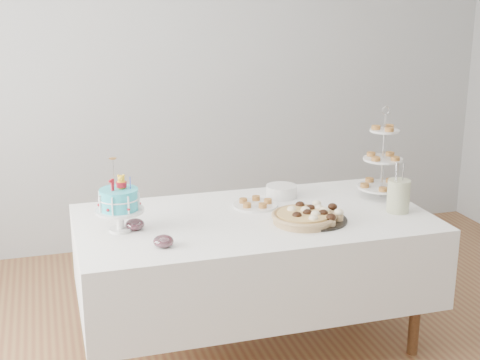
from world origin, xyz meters
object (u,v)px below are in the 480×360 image
object	(u,v)px
plate_stack	(281,191)
jam_bowl_a	(163,241)
pie	(304,217)
tiered_stand	(383,160)
cupcake_tray	(315,214)
utensil_pitcher	(399,195)
pastry_plate	(255,204)
table	(254,255)
jam_bowl_b	(135,225)
birthday_cake	(120,212)

from	to	relation	value
plate_stack	jam_bowl_a	bearing A→B (deg)	-144.45
pie	tiered_stand	distance (m)	0.71
cupcake_tray	utensil_pitcher	bearing A→B (deg)	1.00
pastry_plate	cupcake_tray	bearing A→B (deg)	-54.66
jam_bowl_a	pie	bearing A→B (deg)	9.22
table	pie	xyz separation A→B (m)	(0.22, -0.17, 0.26)
table	jam_bowl_b	distance (m)	0.70
pie	plate_stack	xyz separation A→B (m)	(0.04, 0.46, 0.00)
plate_stack	pastry_plate	bearing A→B (deg)	-148.82
tiered_stand	jam_bowl_a	bearing A→B (deg)	-163.11
tiered_stand	pastry_plate	xyz separation A→B (m)	(-0.78, 0.04, -0.21)
tiered_stand	jam_bowl_a	size ratio (longest dim) A/B	5.48
birthday_cake	plate_stack	xyz separation A→B (m)	(0.99, 0.31, -0.07)
utensil_pitcher	pastry_plate	bearing A→B (deg)	137.10
plate_stack	jam_bowl_b	bearing A→B (deg)	-161.46
jam_bowl_b	plate_stack	bearing A→B (deg)	18.54
tiered_stand	jam_bowl_b	size ratio (longest dim) A/B	5.54
pie	utensil_pitcher	xyz separation A→B (m)	(0.57, 0.02, 0.07)
cupcake_tray	tiered_stand	world-z (taller)	tiered_stand
birthday_cake	pie	distance (m)	0.97
pastry_plate	jam_bowl_a	bearing A→B (deg)	-143.10
cupcake_tray	jam_bowl_a	bearing A→B (deg)	-170.83
pie	tiered_stand	size ratio (longest dim) A/B	0.63
cupcake_tray	utensil_pitcher	size ratio (longest dim) A/B	1.24
pastry_plate	tiered_stand	bearing A→B (deg)	-2.92
table	birthday_cake	size ratio (longest dim) A/B	4.99
table	jam_bowl_b	world-z (taller)	jam_bowl_b
table	plate_stack	size ratio (longest dim) A/B	10.38
birthday_cake	tiered_stand	bearing A→B (deg)	-14.71
tiered_stand	jam_bowl_b	bearing A→B (deg)	-174.43
table	utensil_pitcher	size ratio (longest dim) A/B	6.82
table	pie	bearing A→B (deg)	-36.79
tiered_stand	plate_stack	bearing A→B (deg)	164.19
pastry_plate	jam_bowl_a	size ratio (longest dim) A/B	2.56
pastry_plate	utensil_pitcher	bearing A→B (deg)	-23.38
pie	jam_bowl_b	xyz separation A→B (m)	(-0.88, 0.15, -0.00)
tiered_stand	jam_bowl_b	distance (m)	1.51
plate_stack	tiered_stand	bearing A→B (deg)	-15.81
birthday_cake	pastry_plate	world-z (taller)	birthday_cake
table	cupcake_tray	world-z (taller)	cupcake_tray
pie	pastry_plate	xyz separation A→B (m)	(-0.16, 0.34, -0.01)
tiered_stand	jam_bowl_b	world-z (taller)	tiered_stand
table	cupcake_tray	distance (m)	0.43
plate_stack	jam_bowl_a	distance (m)	1.01
pie	pastry_plate	size ratio (longest dim) A/B	1.35
tiered_stand	jam_bowl_b	xyz separation A→B (m)	(-1.49, -0.15, -0.20)
birthday_cake	pastry_plate	distance (m)	0.81
cupcake_tray	plate_stack	bearing A→B (deg)	93.57
jam_bowl_b	birthday_cake	bearing A→B (deg)	178.58
birthday_cake	cupcake_tray	world-z (taller)	birthday_cake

